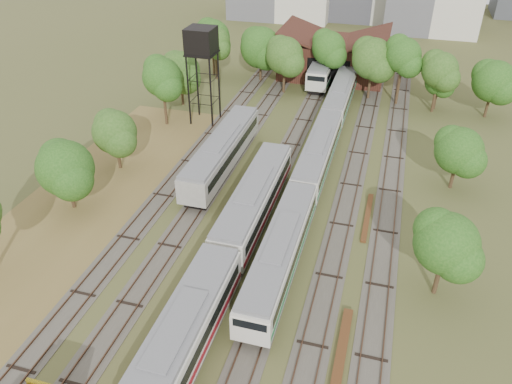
% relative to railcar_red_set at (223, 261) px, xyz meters
% --- Properties ---
extents(ground, '(240.00, 240.00, 0.00)m').
position_rel_railcar_red_set_xyz_m(ground, '(2.00, -7.59, -2.03)').
color(ground, '#475123').
rests_on(ground, ground).
extents(dry_grass_patch, '(14.00, 60.00, 0.04)m').
position_rel_railcar_red_set_xyz_m(dry_grass_patch, '(-16.00, 0.41, -2.01)').
color(dry_grass_patch, brown).
rests_on(dry_grass_patch, ground).
extents(tracks, '(24.60, 80.00, 0.19)m').
position_rel_railcar_red_set_xyz_m(tracks, '(1.33, 17.41, -1.99)').
color(tracks, '#4C473D').
rests_on(tracks, ground).
extents(railcar_red_set, '(3.11, 34.58, 3.84)m').
position_rel_railcar_red_set_xyz_m(railcar_red_set, '(0.00, 0.00, 0.00)').
color(railcar_red_set, black).
rests_on(railcar_red_set, ground).
extents(railcar_green_set, '(2.82, 52.08, 3.48)m').
position_rel_railcar_red_set_xyz_m(railcar_green_set, '(4.00, 19.89, -0.19)').
color(railcar_green_set, black).
rests_on(railcar_green_set, ground).
extents(railcar_rear, '(3.07, 16.08, 3.79)m').
position_rel_railcar_red_set_xyz_m(railcar_rear, '(0.00, 48.35, -0.03)').
color(railcar_rear, black).
rests_on(railcar_rear, ground).
extents(old_grey_coach, '(3.05, 18.00, 3.77)m').
position_rel_railcar_red_set_xyz_m(old_grey_coach, '(-6.00, 17.01, 0.03)').
color(old_grey_coach, black).
rests_on(old_grey_coach, ground).
extents(water_tower, '(3.49, 3.49, 12.05)m').
position_rel_railcar_red_set_xyz_m(water_tower, '(-12.31, 28.29, 8.13)').
color(water_tower, black).
rests_on(water_tower, ground).
extents(rail_pile_near, '(0.68, 10.19, 0.34)m').
position_rel_railcar_red_set_xyz_m(rail_pile_near, '(10.00, -5.73, -1.86)').
color(rail_pile_near, brown).
rests_on(rail_pile_near, ground).
extents(rail_pile_far, '(0.49, 7.89, 0.26)m').
position_rel_railcar_red_set_xyz_m(rail_pile_far, '(10.20, 11.91, -1.90)').
color(rail_pile_far, brown).
rests_on(rail_pile_far, ground).
extents(maintenance_shed, '(16.45, 11.55, 7.58)m').
position_rel_railcar_red_set_xyz_m(maintenance_shed, '(1.00, 50.39, 0.88)').
color(maintenance_shed, '#391C14').
rests_on(maintenance_shed, ground).
extents(tree_band_left, '(6.24, 66.26, 8.76)m').
position_rel_railcar_red_set_xyz_m(tree_band_left, '(-17.43, 19.74, 3.21)').
color(tree_band_left, '#382616').
rests_on(tree_band_left, ground).
extents(tree_band_far, '(44.33, 11.10, 9.28)m').
position_rel_railcar_red_set_xyz_m(tree_band_far, '(3.04, 42.27, 3.59)').
color(tree_band_far, '#382616').
rests_on(tree_band_far, ground).
extents(tree_band_right, '(6.54, 41.63, 7.18)m').
position_rel_railcar_red_set_xyz_m(tree_band_right, '(16.93, 17.19, 2.38)').
color(tree_band_right, '#382616').
rests_on(tree_band_right, ground).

